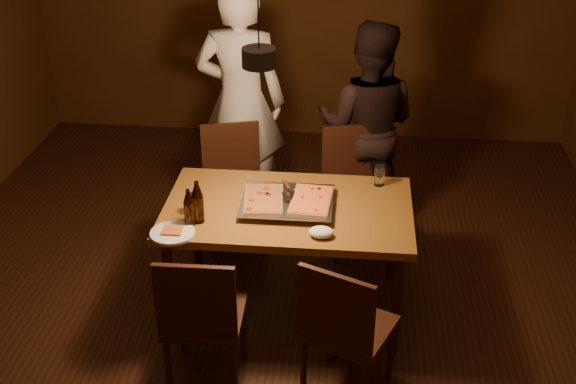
# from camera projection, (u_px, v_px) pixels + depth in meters

# --- Properties ---
(room_shell) EXTENTS (6.00, 6.00, 6.00)m
(room_shell) POSITION_uv_depth(u_px,v_px,m) (260.00, 120.00, 3.88)
(room_shell) COLOR #361A0E
(room_shell) RESTS_ON ground
(dining_table) EXTENTS (1.50, 0.90, 0.75)m
(dining_table) POSITION_uv_depth(u_px,v_px,m) (288.00, 217.00, 4.40)
(dining_table) COLOR #8F5B24
(dining_table) RESTS_ON floor
(chair_far_left) EXTENTS (0.52, 0.52, 0.49)m
(chair_far_left) POSITION_uv_depth(u_px,v_px,m) (233.00, 175.00, 5.19)
(chair_far_left) COLOR #38190F
(chair_far_left) RESTS_ON floor
(chair_far_right) EXTENTS (0.52, 0.52, 0.49)m
(chair_far_right) POSITION_uv_depth(u_px,v_px,m) (354.00, 177.00, 5.16)
(chair_far_right) COLOR #38190F
(chair_far_right) RESTS_ON floor
(chair_near_left) EXTENTS (0.43, 0.43, 0.49)m
(chair_near_left) POSITION_uv_depth(u_px,v_px,m) (201.00, 310.00, 3.82)
(chair_near_left) COLOR #38190F
(chair_near_left) RESTS_ON floor
(chair_near_right) EXTENTS (0.55, 0.55, 0.49)m
(chair_near_right) POSITION_uv_depth(u_px,v_px,m) (343.00, 321.00, 3.74)
(chair_near_right) COLOR #38190F
(chair_near_right) RESTS_ON floor
(pizza_tray) EXTENTS (0.57, 0.48, 0.05)m
(pizza_tray) POSITION_uv_depth(u_px,v_px,m) (287.00, 203.00, 4.35)
(pizza_tray) COLOR silver
(pizza_tray) RESTS_ON dining_table
(pizza_meat) EXTENTS (0.26, 0.38, 0.02)m
(pizza_meat) POSITION_uv_depth(u_px,v_px,m) (264.00, 198.00, 4.34)
(pizza_meat) COLOR maroon
(pizza_meat) RESTS_ON pizza_tray
(pizza_cheese) EXTENTS (0.26, 0.39, 0.02)m
(pizza_cheese) POSITION_uv_depth(u_px,v_px,m) (311.00, 200.00, 4.32)
(pizza_cheese) COLOR gold
(pizza_cheese) RESTS_ON pizza_tray
(spatula) EXTENTS (0.15, 0.26, 0.04)m
(spatula) POSITION_uv_depth(u_px,v_px,m) (290.00, 196.00, 4.36)
(spatula) COLOR silver
(spatula) RESTS_ON pizza_tray
(beer_bottle_a) EXTENTS (0.06, 0.06, 0.23)m
(beer_bottle_a) POSITION_uv_depth(u_px,v_px,m) (189.00, 208.00, 4.12)
(beer_bottle_a) COLOR black
(beer_bottle_a) RESTS_ON dining_table
(beer_bottle_b) EXTENTS (0.07, 0.07, 0.26)m
(beer_bottle_b) POSITION_uv_depth(u_px,v_px,m) (198.00, 202.00, 4.15)
(beer_bottle_b) COLOR black
(beer_bottle_b) RESTS_ON dining_table
(water_glass_left) EXTENTS (0.08, 0.08, 0.12)m
(water_glass_left) POSITION_uv_depth(u_px,v_px,m) (193.00, 204.00, 4.27)
(water_glass_left) COLOR silver
(water_glass_left) RESTS_ON dining_table
(water_glass_right) EXTENTS (0.06, 0.06, 0.13)m
(water_glass_right) POSITION_uv_depth(u_px,v_px,m) (379.00, 176.00, 4.58)
(water_glass_right) COLOR silver
(water_glass_right) RESTS_ON dining_table
(plate_slice) EXTENTS (0.26, 0.26, 0.03)m
(plate_slice) POSITION_uv_depth(u_px,v_px,m) (172.00, 233.00, 4.09)
(plate_slice) COLOR white
(plate_slice) RESTS_ON dining_table
(napkin) EXTENTS (0.14, 0.11, 0.06)m
(napkin) POSITION_uv_depth(u_px,v_px,m) (321.00, 232.00, 4.05)
(napkin) COLOR white
(napkin) RESTS_ON dining_table
(diner_white) EXTENTS (0.69, 0.47, 1.84)m
(diner_white) POSITION_uv_depth(u_px,v_px,m) (241.00, 102.00, 5.40)
(diner_white) COLOR white
(diner_white) RESTS_ON floor
(diner_dark) EXTENTS (0.86, 0.72, 1.58)m
(diner_dark) POSITION_uv_depth(u_px,v_px,m) (367.00, 126.00, 5.33)
(diner_dark) COLOR black
(diner_dark) RESTS_ON floor
(pendant_lamp) EXTENTS (0.18, 0.18, 1.10)m
(pendant_lamp) POSITION_uv_depth(u_px,v_px,m) (259.00, 56.00, 3.70)
(pendant_lamp) COLOR black
(pendant_lamp) RESTS_ON ceiling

